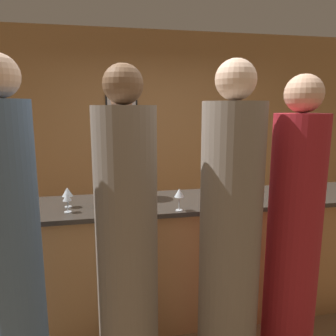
{
  "coord_description": "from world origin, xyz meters",
  "views": [
    {
      "loc": [
        -0.74,
        -2.51,
        1.76
      ],
      "look_at": [
        -0.22,
        0.1,
        1.26
      ],
      "focal_mm": 35.0,
      "sensor_mm": 36.0,
      "label": 1
    }
  ],
  "objects_px": {
    "guest_2": "(230,245)",
    "wine_bottle_0": "(99,191)",
    "guest_0": "(293,243)",
    "guest_1": "(127,251)",
    "bartender": "(124,193)",
    "ice_bucket": "(141,185)",
    "guest_3": "(14,258)"
  },
  "relations": [
    {
      "from": "guest_1",
      "to": "guest_3",
      "type": "relative_size",
      "value": 0.99
    },
    {
      "from": "ice_bucket",
      "to": "guest_3",
      "type": "bearing_deg",
      "value": -132.48
    },
    {
      "from": "wine_bottle_0",
      "to": "ice_bucket",
      "type": "height_order",
      "value": "wine_bottle_0"
    },
    {
      "from": "guest_1",
      "to": "guest_3",
      "type": "distance_m",
      "value": 0.61
    },
    {
      "from": "guest_2",
      "to": "guest_3",
      "type": "xyz_separation_m",
      "value": [
        -1.21,
        0.02,
        0.02
      ]
    },
    {
      "from": "guest_1",
      "to": "ice_bucket",
      "type": "xyz_separation_m",
      "value": [
        0.18,
        0.82,
        0.19
      ]
    },
    {
      "from": "guest_1",
      "to": "guest_2",
      "type": "relative_size",
      "value": 0.98
    },
    {
      "from": "bartender",
      "to": "guest_3",
      "type": "xyz_separation_m",
      "value": [
        -0.68,
        -1.48,
        0.06
      ]
    },
    {
      "from": "guest_1",
      "to": "wine_bottle_0",
      "type": "distance_m",
      "value": 0.71
    },
    {
      "from": "wine_bottle_0",
      "to": "guest_2",
      "type": "bearing_deg",
      "value": -43.36
    },
    {
      "from": "ice_bucket",
      "to": "guest_1",
      "type": "bearing_deg",
      "value": -102.44
    },
    {
      "from": "guest_3",
      "to": "wine_bottle_0",
      "type": "distance_m",
      "value": 0.85
    },
    {
      "from": "guest_0",
      "to": "guest_3",
      "type": "xyz_separation_m",
      "value": [
        -1.64,
        0.01,
        0.05
      ]
    },
    {
      "from": "bartender",
      "to": "wine_bottle_0",
      "type": "relative_size",
      "value": 6.28
    },
    {
      "from": "guest_0",
      "to": "wine_bottle_0",
      "type": "xyz_separation_m",
      "value": [
        -1.2,
        0.72,
        0.21
      ]
    },
    {
      "from": "guest_2",
      "to": "guest_3",
      "type": "bearing_deg",
      "value": 178.96
    },
    {
      "from": "guest_1",
      "to": "guest_2",
      "type": "bearing_deg",
      "value": -5.88
    },
    {
      "from": "guest_3",
      "to": "ice_bucket",
      "type": "relative_size",
      "value": 9.17
    },
    {
      "from": "wine_bottle_0",
      "to": "ice_bucket",
      "type": "bearing_deg",
      "value": 24.07
    },
    {
      "from": "guest_0",
      "to": "ice_bucket",
      "type": "bearing_deg",
      "value": 134.52
    },
    {
      "from": "bartender",
      "to": "guest_3",
      "type": "bearing_deg",
      "value": 65.2
    },
    {
      "from": "guest_2",
      "to": "guest_3",
      "type": "height_order",
      "value": "guest_2"
    },
    {
      "from": "guest_1",
      "to": "bartender",
      "type": "bearing_deg",
      "value": 86.94
    },
    {
      "from": "guest_1",
      "to": "guest_2",
      "type": "height_order",
      "value": "guest_2"
    },
    {
      "from": "bartender",
      "to": "ice_bucket",
      "type": "distance_m",
      "value": 0.66
    },
    {
      "from": "guest_2",
      "to": "wine_bottle_0",
      "type": "xyz_separation_m",
      "value": [
        -0.77,
        0.73,
        0.19
      ]
    },
    {
      "from": "guest_0",
      "to": "guest_3",
      "type": "bearing_deg",
      "value": 179.54
    },
    {
      "from": "bartender",
      "to": "guest_3",
      "type": "relative_size",
      "value": 0.95
    },
    {
      "from": "bartender",
      "to": "guest_0",
      "type": "relative_size",
      "value": 0.99
    },
    {
      "from": "guest_3",
      "to": "ice_bucket",
      "type": "distance_m",
      "value": 1.17
    },
    {
      "from": "bartender",
      "to": "guest_2",
      "type": "height_order",
      "value": "guest_2"
    },
    {
      "from": "guest_0",
      "to": "guest_2",
      "type": "distance_m",
      "value": 0.43
    }
  ]
}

